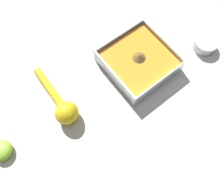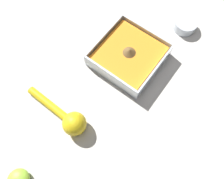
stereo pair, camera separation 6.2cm
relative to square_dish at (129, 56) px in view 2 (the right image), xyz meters
The scene contains 4 objects.
ground_plane 0.04m from the square_dish, 21.38° to the right, with size 4.00×4.00×0.00m, color beige.
square_dish is the anchor object (origin of this frame).
spice_bowl 0.22m from the square_dish, 20.59° to the right, with size 0.07×0.07×0.03m.
lemon_squeezer 0.26m from the square_dish, behind, with size 0.06×0.20×0.06m.
Camera 2 is at (-0.34, -0.15, 0.60)m, focal length 35.00 mm.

